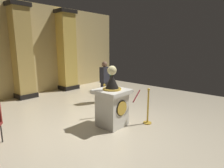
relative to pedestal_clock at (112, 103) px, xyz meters
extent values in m
plane|color=beige|center=(-0.25, 0.27, -0.65)|extent=(11.54, 11.54, 0.00)
cube|color=tan|center=(-0.25, 5.17, 1.38)|extent=(11.54, 0.16, 4.07)
cube|color=silver|center=(0.00, 0.00, -0.18)|extent=(0.68, 0.68, 0.94)
cube|color=silver|center=(0.00, 0.00, 0.34)|extent=(0.85, 0.85, 0.10)
cylinder|color=gold|center=(0.00, -0.35, -0.07)|extent=(0.38, 0.03, 0.38)
cylinder|color=black|center=(0.00, -0.34, -0.07)|extent=(0.43, 0.01, 0.43)
cylinder|color=gold|center=(0.00, 0.00, 0.41)|extent=(0.51, 0.51, 0.04)
cone|color=black|center=(0.00, 0.00, 0.63)|extent=(0.37, 0.37, 0.40)
cylinder|color=gold|center=(0.00, 0.00, 0.82)|extent=(0.03, 0.03, 0.06)
sphere|color=beige|center=(0.00, 0.00, 0.92)|extent=(0.25, 0.25, 0.25)
cylinder|color=gold|center=(0.79, -0.68, -0.64)|extent=(0.24, 0.24, 0.03)
cylinder|color=gold|center=(0.79, -0.68, -0.17)|extent=(0.05, 0.05, 0.97)
sphere|color=gold|center=(0.79, -0.68, 0.36)|extent=(0.08, 0.08, 0.08)
cylinder|color=gold|center=(0.35, 0.63, -0.64)|extent=(0.24, 0.24, 0.03)
cylinder|color=gold|center=(0.35, 0.63, -0.16)|extent=(0.05, 0.05, 0.99)
sphere|color=gold|center=(0.35, 0.63, 0.38)|extent=(0.08, 0.08, 0.08)
cylinder|color=#591419|center=(0.68, -0.35, 0.14)|extent=(0.67, 0.26, 0.21)
cylinder|color=#591419|center=(0.46, 0.30, 0.14)|extent=(0.67, 0.26, 0.21)
sphere|color=#591419|center=(0.57, -0.03, 0.05)|extent=(0.04, 0.04, 0.04)
cube|color=black|center=(1.98, 4.83, -0.55)|extent=(0.87, 0.87, 0.20)
cube|color=gold|center=(1.98, 4.83, 1.30)|extent=(0.76, 0.76, 3.91)
cube|color=black|center=(1.98, 4.83, 3.18)|extent=(0.91, 0.91, 0.16)
cube|color=black|center=(-0.25, 4.83, -0.55)|extent=(0.80, 0.80, 0.20)
cube|color=tan|center=(-0.25, 4.83, 1.30)|extent=(0.69, 0.69, 3.91)
cube|color=black|center=(-0.25, 4.83, 3.18)|extent=(0.83, 0.83, 0.16)
cylinder|color=#2D2823|center=(2.99, 2.90, -0.43)|extent=(0.59, 0.59, 0.45)
cylinder|color=brown|center=(2.99, 2.90, -0.02)|extent=(0.08, 0.08, 0.35)
cone|color=#265928|center=(3.16, 2.88, 0.29)|extent=(0.36, 0.13, 0.27)
cone|color=#265928|center=(3.09, 3.04, 0.29)|extent=(0.25, 0.32, 0.32)
cone|color=#265928|center=(2.89, 3.04, 0.29)|extent=(0.25, 0.35, 0.26)
cone|color=#265928|center=(2.81, 2.89, 0.29)|extent=(0.37, 0.12, 0.20)
cone|color=#265928|center=(2.90, 2.75, 0.29)|extent=(0.24, 0.33, 0.31)
cone|color=#265928|center=(3.07, 2.74, 0.29)|extent=(0.23, 0.34, 0.29)
cube|color=#26262D|center=(1.53, 1.74, -0.25)|extent=(0.29, 0.20, 0.80)
cube|color=#26262D|center=(1.53, 1.74, 0.45)|extent=(0.37, 0.24, 0.60)
sphere|color=brown|center=(1.53, 1.74, 0.86)|extent=(0.22, 0.22, 0.22)
cylinder|color=black|center=(-2.42, 1.31, -0.43)|extent=(0.03, 0.03, 0.45)
camera|label=1|loc=(-3.79, -3.33, 1.57)|focal=30.42mm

